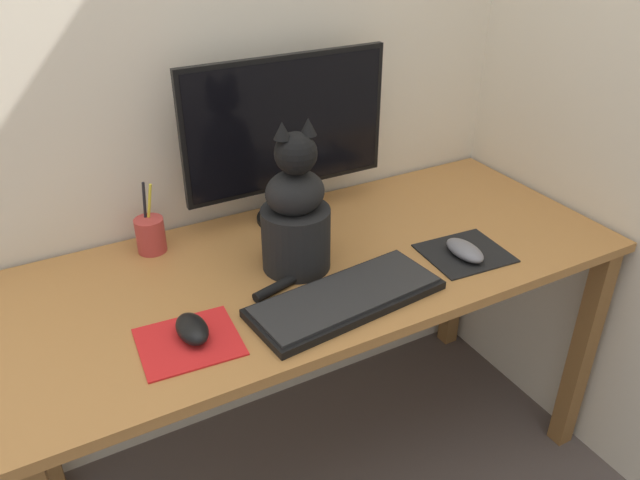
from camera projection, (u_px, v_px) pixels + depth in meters
ground_plane at (319, 462)px, 1.83m from camera, size 12.00×12.00×0.00m
desk at (319, 292)px, 1.52m from camera, size 1.46×0.62×0.70m
monitor at (287, 133)px, 1.53m from camera, size 0.54×0.17×0.43m
keyboard at (346, 298)px, 1.32m from camera, size 0.44×0.21×0.02m
mousepad_left at (189, 342)px, 1.21m from camera, size 0.20×0.18×0.00m
mousepad_right at (465, 253)px, 1.50m from camera, size 0.21×0.18×0.00m
computer_mouse_left at (192, 329)px, 1.21m from camera, size 0.06×0.10×0.04m
computer_mouse_right at (465, 250)px, 1.47m from camera, size 0.06×0.11×0.03m
cat at (295, 216)px, 1.38m from camera, size 0.23×0.19×0.36m
pen_cup at (150, 234)px, 1.49m from camera, size 0.07×0.07×0.17m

